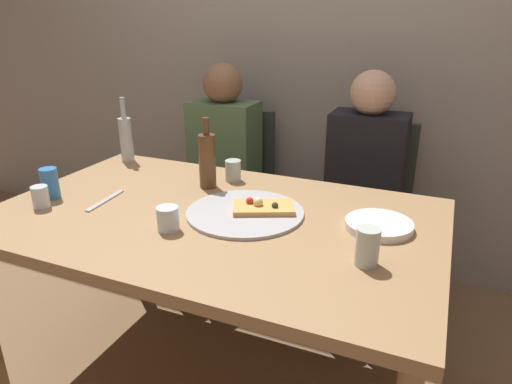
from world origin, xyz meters
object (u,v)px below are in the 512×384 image
(tumbler_near, at_px, (233,171))
(guest_in_sweater, at_px, (217,166))
(soda_can, at_px, (50,183))
(wine_glass, at_px, (168,219))
(pizza_tray, at_px, (245,213))
(dining_table, at_px, (213,231))
(guest_in_beanie, at_px, (361,185))
(plate_stack, at_px, (379,225))
(short_glass, at_px, (41,197))
(tumbler_far, at_px, (367,247))
(chair_right, at_px, (365,199))
(table_knife, at_px, (105,201))
(chair_left, at_px, (230,179))
(beer_bottle, at_px, (207,160))
(pizza_slice_last, at_px, (263,207))
(wine_bottle, at_px, (126,138))

(tumbler_near, relative_size, guest_in_sweater, 0.08)
(soda_can, bearing_deg, wine_glass, -6.00)
(guest_in_sweater, bearing_deg, pizza_tray, 124.84)
(dining_table, bearing_deg, guest_in_beanie, 61.83)
(wine_glass, xyz_separation_m, guest_in_beanie, (0.47, 0.92, -0.13))
(soda_can, bearing_deg, pizza_tray, 11.76)
(plate_stack, bearing_deg, short_glass, -165.29)
(tumbler_far, bearing_deg, wine_glass, -176.97)
(wine_glass, bearing_deg, plate_stack, 24.06)
(short_glass, bearing_deg, wine_glass, 2.52)
(chair_right, bearing_deg, plate_stack, 102.62)
(guest_in_sweater, distance_m, guest_in_beanie, 0.77)
(guest_in_sweater, bearing_deg, table_knife, 85.44)
(chair_right, bearing_deg, dining_table, 66.02)
(dining_table, bearing_deg, chair_left, 112.86)
(beer_bottle, distance_m, chair_left, 0.77)
(tumbler_far, distance_m, table_knife, 1.02)
(short_glass, bearing_deg, tumbler_far, 2.80)
(tumbler_near, xyz_separation_m, plate_stack, (0.66, -0.24, -0.03))
(pizza_tray, xyz_separation_m, beer_bottle, (-0.26, 0.19, 0.11))
(pizza_tray, relative_size, soda_can, 3.49)
(short_glass, height_order, chair_left, chair_left)
(dining_table, distance_m, table_knife, 0.45)
(guest_in_sweater, bearing_deg, soda_can, 71.92)
(dining_table, height_order, beer_bottle, beer_bottle)
(chair_left, bearing_deg, soda_can, 74.50)
(pizza_slice_last, relative_size, tumbler_far, 2.22)
(pizza_slice_last, xyz_separation_m, tumbler_near, (-0.25, 0.27, 0.02))
(soda_can, bearing_deg, pizza_slice_last, 13.49)
(wine_glass, distance_m, chair_right, 1.19)
(short_glass, distance_m, soda_can, 0.10)
(wine_bottle, xyz_separation_m, guest_in_beanie, (1.09, 0.34, -0.20))
(guest_in_beanie, bearing_deg, pizza_slice_last, 70.30)
(tumbler_far, bearing_deg, table_knife, 175.41)
(table_knife, relative_size, chair_left, 0.24)
(dining_table, bearing_deg, soda_can, -170.29)
(wine_bottle, xyz_separation_m, tumbler_near, (0.60, -0.05, -0.07))
(pizza_slice_last, xyz_separation_m, guest_in_sweater, (-0.54, 0.66, -0.11))
(tumbler_far, xyz_separation_m, plate_stack, (-0.00, 0.25, -0.04))
(wine_glass, bearing_deg, pizza_tray, 50.46)
(beer_bottle, relative_size, plate_stack, 1.29)
(pizza_tray, xyz_separation_m, pizza_slice_last, (0.05, 0.04, 0.02))
(pizza_tray, bearing_deg, short_glass, -161.41)
(wine_bottle, xyz_separation_m, chair_right, (1.09, 0.49, -0.33))
(plate_stack, bearing_deg, chair_left, 140.62)
(dining_table, relative_size, soda_can, 13.17)
(pizza_tray, relative_size, tumbler_near, 4.68)
(pizza_slice_last, height_order, tumbler_far, tumbler_far)
(tumbler_far, distance_m, wine_glass, 0.65)
(table_knife, xyz_separation_m, guest_in_sweater, (0.06, 0.80, -0.09))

